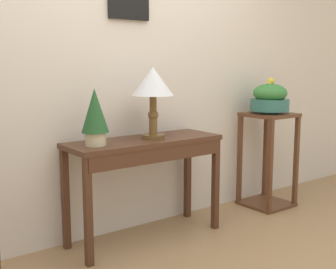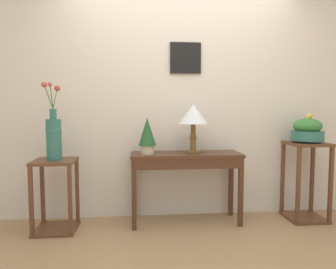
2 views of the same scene
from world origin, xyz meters
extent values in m
cube|color=beige|center=(0.00, 1.34, 1.40)|extent=(9.00, 0.10, 2.80)
cube|color=black|center=(0.06, 1.28, 1.74)|extent=(0.33, 0.02, 0.33)
cube|color=#5D5AB1|center=(0.06, 1.27, 1.74)|extent=(0.27, 0.01, 0.26)
cube|color=#472819|center=(0.03, 1.05, 0.72)|extent=(1.14, 0.40, 0.03)
cube|color=#472819|center=(0.03, 0.87, 0.65)|extent=(1.07, 0.03, 0.10)
cube|color=#472819|center=(-0.50, 0.88, 0.35)|extent=(0.04, 0.04, 0.70)
cube|color=#472819|center=(0.57, 0.88, 0.35)|extent=(0.04, 0.04, 0.70)
cube|color=#472819|center=(-0.50, 1.22, 0.35)|extent=(0.04, 0.04, 0.70)
cube|color=#472819|center=(0.57, 1.22, 0.35)|extent=(0.04, 0.04, 0.70)
cylinder|color=brown|center=(0.11, 1.05, 0.75)|extent=(0.17, 0.17, 0.02)
cylinder|color=brown|center=(0.11, 1.05, 0.83)|extent=(0.06, 0.06, 0.14)
sphere|color=brown|center=(0.11, 1.05, 0.90)|extent=(0.08, 0.08, 0.08)
cylinder|color=brown|center=(0.11, 1.05, 0.97)|extent=(0.05, 0.05, 0.14)
cone|color=silver|center=(0.11, 1.05, 1.14)|extent=(0.30, 0.30, 0.20)
cylinder|color=beige|center=(-0.37, 1.02, 0.78)|extent=(0.14, 0.14, 0.09)
cone|color=#235128|center=(-0.37, 1.02, 0.97)|extent=(0.18, 0.18, 0.28)
cube|color=#56331E|center=(-1.27, 0.95, 0.69)|extent=(0.39, 0.39, 0.03)
cube|color=#56331E|center=(-1.27, 0.95, 0.01)|extent=(0.39, 0.39, 0.03)
cube|color=#56331E|center=(-1.44, 0.78, 0.35)|extent=(0.04, 0.03, 0.64)
cube|color=#56331E|center=(-1.09, 0.78, 0.35)|extent=(0.04, 0.03, 0.64)
cube|color=#56331E|center=(-1.44, 1.12, 0.35)|extent=(0.04, 0.04, 0.64)
cube|color=#56331E|center=(-1.09, 1.12, 0.35)|extent=(0.04, 0.04, 0.64)
cylinder|color=#2D665B|center=(-1.27, 0.95, 0.90)|extent=(0.14, 0.14, 0.39)
sphere|color=#2D665B|center=(-1.27, 0.95, 0.99)|extent=(0.15, 0.15, 0.15)
cylinder|color=#2D665B|center=(-1.27, 0.95, 1.15)|extent=(0.06, 0.06, 0.10)
cylinder|color=#2D662D|center=(-1.29, 0.92, 1.31)|extent=(0.07, 0.08, 0.23)
sphere|color=#B7473D|center=(-1.32, 0.88, 1.42)|extent=(0.05, 0.05, 0.05)
cylinder|color=#2D662D|center=(-1.25, 0.99, 1.30)|extent=(0.03, 0.10, 0.21)
sphere|color=#B7473D|center=(-1.24, 1.04, 1.40)|extent=(0.06, 0.06, 0.06)
cylinder|color=#2D662D|center=(-1.27, 0.92, 1.31)|extent=(0.01, 0.07, 0.23)
sphere|color=#B7473D|center=(-1.27, 0.89, 1.42)|extent=(0.04, 0.04, 0.04)
cube|color=#56331E|center=(1.33, 1.02, 0.82)|extent=(0.39, 0.39, 0.03)
cube|color=#56331E|center=(1.33, 1.02, 0.01)|extent=(0.39, 0.39, 0.03)
cube|color=#56331E|center=(1.16, 0.85, 0.42)|extent=(0.04, 0.03, 0.78)
cube|color=#56331E|center=(1.51, 0.85, 0.42)|extent=(0.04, 0.03, 0.78)
cube|color=#56331E|center=(1.16, 1.20, 0.42)|extent=(0.04, 0.04, 0.78)
cube|color=#56331E|center=(1.51, 1.20, 0.42)|extent=(0.04, 0.04, 0.78)
cylinder|color=#2D665B|center=(1.33, 1.02, 0.85)|extent=(0.15, 0.15, 0.02)
cylinder|color=#2D665B|center=(1.33, 1.02, 0.91)|extent=(0.34, 0.34, 0.10)
ellipsoid|color=#387A38|center=(1.33, 1.02, 1.01)|extent=(0.29, 0.29, 0.16)
cylinder|color=#387A38|center=(1.35, 1.04, 1.03)|extent=(0.04, 0.05, 0.13)
sphere|color=gold|center=(1.36, 1.06, 1.09)|extent=(0.05, 0.05, 0.05)
cylinder|color=#387A38|center=(1.35, 1.03, 1.04)|extent=(0.04, 0.03, 0.15)
sphere|color=gold|center=(1.36, 1.04, 1.12)|extent=(0.06, 0.06, 0.06)
cylinder|color=#387A38|center=(1.34, 1.03, 1.03)|extent=(0.03, 0.03, 0.13)
sphere|color=gold|center=(1.35, 1.04, 1.09)|extent=(0.05, 0.05, 0.05)
cylinder|color=#387A38|center=(1.35, 1.05, 1.04)|extent=(0.05, 0.06, 0.15)
sphere|color=gold|center=(1.37, 1.07, 1.11)|extent=(0.04, 0.04, 0.04)
camera|label=1|loc=(-1.67, -1.50, 1.26)|focal=46.92mm
camera|label=2|loc=(-0.46, -2.15, 1.20)|focal=33.67mm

